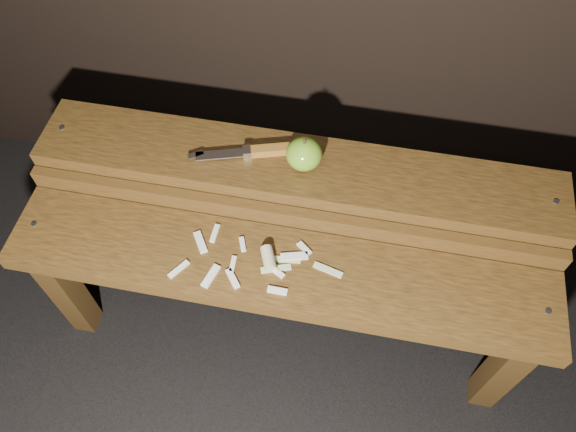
% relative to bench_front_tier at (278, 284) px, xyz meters
% --- Properties ---
extents(ground, '(60.00, 60.00, 0.00)m').
position_rel_bench_front_tier_xyz_m(ground, '(0.00, 0.06, -0.35)').
color(ground, black).
extents(bench_front_tier, '(1.20, 0.20, 0.42)m').
position_rel_bench_front_tier_xyz_m(bench_front_tier, '(0.00, 0.00, 0.00)').
color(bench_front_tier, '#35220D').
rests_on(bench_front_tier, ground).
extents(bench_rear_tier, '(1.20, 0.21, 0.50)m').
position_rel_bench_front_tier_xyz_m(bench_rear_tier, '(0.00, 0.23, 0.06)').
color(bench_rear_tier, '#35220D').
rests_on(bench_rear_tier, ground).
extents(apple, '(0.08, 0.08, 0.08)m').
position_rel_bench_front_tier_xyz_m(apple, '(0.01, 0.23, 0.18)').
color(apple, '#65931E').
rests_on(apple, bench_rear_tier).
extents(knife, '(0.23, 0.09, 0.02)m').
position_rel_bench_front_tier_xyz_m(knife, '(-0.09, 0.24, 0.16)').
color(knife, brown).
rests_on(knife, bench_rear_tier).
extents(apple_scraps, '(0.36, 0.16, 0.03)m').
position_rel_bench_front_tier_xyz_m(apple_scraps, '(-0.04, 0.01, 0.07)').
color(apple_scraps, beige).
rests_on(apple_scraps, bench_front_tier).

